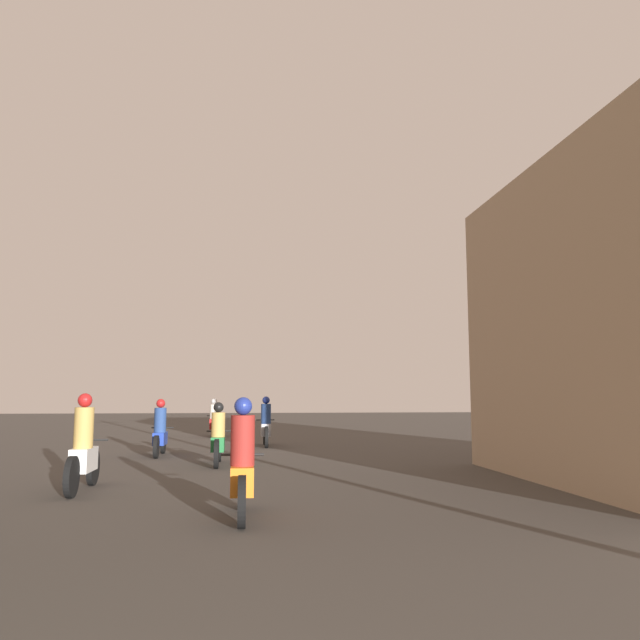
# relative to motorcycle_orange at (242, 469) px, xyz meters

# --- Properties ---
(motorcycle_orange) EXTENTS (0.60, 1.91, 1.59)m
(motorcycle_orange) POSITION_rel_motorcycle_orange_xyz_m (0.00, 0.00, 0.00)
(motorcycle_orange) COLOR black
(motorcycle_orange) RESTS_ON ground_plane
(motorcycle_white) EXTENTS (0.60, 2.09, 1.66)m
(motorcycle_white) POSITION_rel_motorcycle_orange_xyz_m (-2.70, 2.69, 0.02)
(motorcycle_white) COLOR black
(motorcycle_white) RESTS_ON ground_plane
(motorcycle_green) EXTENTS (0.60, 2.15, 1.46)m
(motorcycle_green) POSITION_rel_motorcycle_orange_xyz_m (-0.58, 6.54, -0.05)
(motorcycle_green) COLOR black
(motorcycle_green) RESTS_ON ground_plane
(motorcycle_blue) EXTENTS (0.60, 2.02, 1.53)m
(motorcycle_blue) POSITION_rel_motorcycle_orange_xyz_m (-2.23, 8.98, -0.03)
(motorcycle_blue) COLOR black
(motorcycle_blue) RESTS_ON ground_plane
(motorcycle_silver) EXTENTS (0.60, 2.07, 1.60)m
(motorcycle_silver) POSITION_rel_motorcycle_orange_xyz_m (0.73, 11.90, -0.00)
(motorcycle_silver) COLOR black
(motorcycle_silver) RESTS_ON ground_plane
(motorcycle_red) EXTENTS (0.60, 1.87, 1.51)m
(motorcycle_red) POSITION_rel_motorcycle_orange_xyz_m (-1.16, 16.89, -0.03)
(motorcycle_red) COLOR black
(motorcycle_red) RESTS_ON ground_plane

